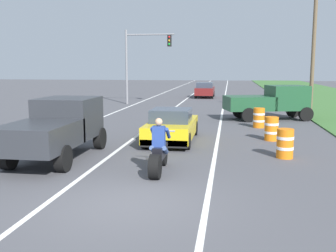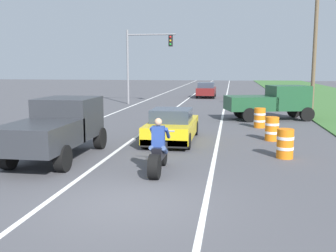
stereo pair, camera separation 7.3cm
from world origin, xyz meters
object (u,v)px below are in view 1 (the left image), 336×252
(pickup_truck_right_shoulder_dark_green, at_px, (271,101))
(pickup_truck_left_lane_dark_grey, at_px, (58,126))
(distant_car_far_ahead, at_px, (205,90))
(sports_car_yellow, at_px, (172,126))
(construction_barrel_nearest, at_px, (285,143))
(construction_barrel_mid, at_px, (271,129))
(construction_barrel_far, at_px, (259,118))
(traffic_light_mast_near, at_px, (141,55))
(motorcycle_with_rider, at_px, (159,153))

(pickup_truck_right_shoulder_dark_green, bearing_deg, pickup_truck_left_lane_dark_grey, -125.59)
(distant_car_far_ahead, bearing_deg, pickup_truck_right_shoulder_dark_green, -73.16)
(pickup_truck_left_lane_dark_grey, bearing_deg, sports_car_yellow, 47.52)
(pickup_truck_left_lane_dark_grey, distance_m, construction_barrel_nearest, 7.68)
(distant_car_far_ahead, bearing_deg, construction_barrel_mid, -79.55)
(pickup_truck_left_lane_dark_grey, height_order, construction_barrel_far, pickup_truck_left_lane_dark_grey)
(traffic_light_mast_near, relative_size, construction_barrel_nearest, 6.00)
(sports_car_yellow, bearing_deg, traffic_light_mast_near, 106.97)
(traffic_light_mast_near, relative_size, distant_car_far_ahead, 1.50)
(motorcycle_with_rider, xyz_separation_m, construction_barrel_nearest, (3.87, 2.58, -0.09))
(motorcycle_with_rider, distance_m, construction_barrel_nearest, 4.66)
(sports_car_yellow, distance_m, construction_barrel_mid, 4.19)
(motorcycle_with_rider, relative_size, traffic_light_mast_near, 0.37)
(pickup_truck_right_shoulder_dark_green, relative_size, construction_barrel_mid, 5.14)
(sports_car_yellow, relative_size, construction_barrel_far, 4.30)
(motorcycle_with_rider, xyz_separation_m, distant_car_far_ahead, (-0.45, 28.61, 0.18))
(motorcycle_with_rider, xyz_separation_m, construction_barrel_far, (3.48, 9.36, -0.09))
(sports_car_yellow, xyz_separation_m, construction_barrel_nearest, (4.23, -2.40, -0.13))
(pickup_truck_right_shoulder_dark_green, distance_m, construction_barrel_far, 3.43)
(construction_barrel_mid, distance_m, construction_barrel_far, 3.55)
(sports_car_yellow, relative_size, pickup_truck_right_shoulder_dark_green, 0.84)
(distant_car_far_ahead, bearing_deg, pickup_truck_left_lane_dark_grey, -96.75)
(motorcycle_with_rider, distance_m, construction_barrel_far, 9.99)
(construction_barrel_nearest, bearing_deg, pickup_truck_right_shoulder_dark_green, 87.08)
(sports_car_yellow, xyz_separation_m, pickup_truck_left_lane_dark_grey, (-3.33, -3.63, 0.48))
(pickup_truck_right_shoulder_dark_green, distance_m, construction_barrel_mid, 6.85)
(construction_barrel_mid, bearing_deg, distant_car_far_ahead, 100.45)
(motorcycle_with_rider, height_order, sports_car_yellow, motorcycle_with_rider)
(sports_car_yellow, relative_size, construction_barrel_mid, 4.30)
(pickup_truck_left_lane_dark_grey, distance_m, pickup_truck_right_shoulder_dark_green, 13.86)
(motorcycle_with_rider, bearing_deg, construction_barrel_far, 69.62)
(sports_car_yellow, bearing_deg, pickup_truck_left_lane_dark_grey, -132.48)
(sports_car_yellow, xyz_separation_m, construction_barrel_mid, (4.10, 0.84, -0.13))
(pickup_truck_left_lane_dark_grey, relative_size, construction_barrel_far, 4.80)
(construction_barrel_mid, height_order, distant_car_far_ahead, distant_car_far_ahead)
(traffic_light_mast_near, bearing_deg, pickup_truck_right_shoulder_dark_green, -40.65)
(motorcycle_with_rider, distance_m, pickup_truck_left_lane_dark_grey, 3.95)
(motorcycle_with_rider, xyz_separation_m, traffic_light_mast_near, (-5.19, 20.84, 3.36))
(construction_barrel_nearest, relative_size, construction_barrel_far, 1.00)
(pickup_truck_right_shoulder_dark_green, height_order, construction_barrel_far, pickup_truck_right_shoulder_dark_green)
(construction_barrel_nearest, distance_m, distant_car_far_ahead, 26.39)
(motorcycle_with_rider, height_order, distant_car_far_ahead, motorcycle_with_rider)
(pickup_truck_right_shoulder_dark_green, relative_size, construction_barrel_far, 5.14)
(traffic_light_mast_near, bearing_deg, sports_car_yellow, -73.03)
(sports_car_yellow, relative_size, construction_barrel_nearest, 4.30)
(construction_barrel_mid, distance_m, distant_car_far_ahead, 23.17)
(pickup_truck_left_lane_dark_grey, bearing_deg, distant_car_far_ahead, 83.25)
(traffic_light_mast_near, bearing_deg, pickup_truck_left_lane_dark_grey, -85.56)
(traffic_light_mast_near, bearing_deg, construction_barrel_mid, -59.24)
(construction_barrel_far, bearing_deg, construction_barrel_nearest, -86.66)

